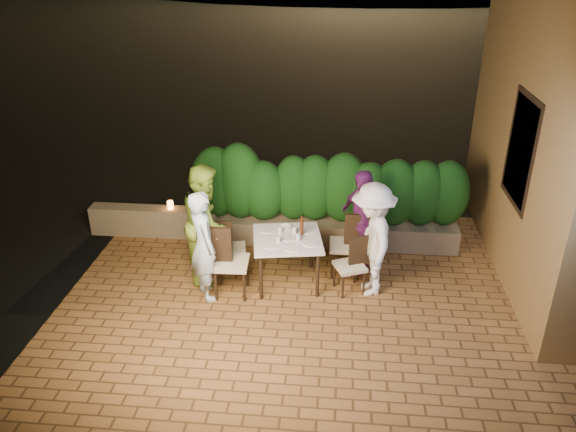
# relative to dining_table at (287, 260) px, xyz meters

# --- Properties ---
(ground) EXTENTS (400.00, 400.00, 0.00)m
(ground) POSITION_rel_dining_table_xyz_m (0.38, -0.99, -0.40)
(ground) COLOR black
(ground) RESTS_ON ground
(terrace_floor) EXTENTS (7.00, 6.00, 0.15)m
(terrace_floor) POSITION_rel_dining_table_xyz_m (0.38, -0.49, -0.45)
(terrace_floor) COLOR brown
(terrace_floor) RESTS_ON ground
(window_pane) EXTENTS (0.08, 1.00, 1.40)m
(window_pane) POSITION_rel_dining_table_xyz_m (3.20, 0.51, 1.62)
(window_pane) COLOR black
(window_pane) RESTS_ON building_wall
(window_frame) EXTENTS (0.06, 1.15, 1.55)m
(window_frame) POSITION_rel_dining_table_xyz_m (3.19, 0.51, 1.62)
(window_frame) COLOR black
(window_frame) RESTS_ON building_wall
(planter) EXTENTS (4.20, 0.55, 0.40)m
(planter) POSITION_rel_dining_table_xyz_m (0.58, 1.31, -0.17)
(planter) COLOR #75664A
(planter) RESTS_ON ground
(hedge) EXTENTS (4.00, 0.70, 1.10)m
(hedge) POSITION_rel_dining_table_xyz_m (0.58, 1.31, 0.57)
(hedge) COLOR #144112
(hedge) RESTS_ON planter
(parapet) EXTENTS (2.20, 0.30, 0.50)m
(parapet) POSITION_rel_dining_table_xyz_m (-2.42, 1.31, -0.12)
(parapet) COLOR #75664A
(parapet) RESTS_ON ground
(hill) EXTENTS (52.00, 40.00, 22.00)m
(hill) POSITION_rel_dining_table_xyz_m (2.38, 59.01, -4.38)
(hill) COLOR black
(hill) RESTS_ON ground
(dining_table) EXTENTS (1.11, 1.11, 0.75)m
(dining_table) POSITION_rel_dining_table_xyz_m (0.00, 0.00, 0.00)
(dining_table) COLOR white
(dining_table) RESTS_ON ground
(plate_nw) EXTENTS (0.20, 0.20, 0.01)m
(plate_nw) POSITION_rel_dining_table_xyz_m (-0.20, -0.27, 0.38)
(plate_nw) COLOR white
(plate_nw) RESTS_ON dining_table
(plate_sw) EXTENTS (0.21, 0.21, 0.01)m
(plate_sw) POSITION_rel_dining_table_xyz_m (-0.34, 0.20, 0.38)
(plate_sw) COLOR white
(plate_sw) RESTS_ON dining_table
(plate_ne) EXTENTS (0.23, 0.23, 0.01)m
(plate_ne) POSITION_rel_dining_table_xyz_m (0.34, -0.14, 0.38)
(plate_ne) COLOR white
(plate_ne) RESTS_ON dining_table
(plate_se) EXTENTS (0.22, 0.22, 0.01)m
(plate_se) POSITION_rel_dining_table_xyz_m (0.26, 0.24, 0.38)
(plate_se) COLOR white
(plate_se) RESTS_ON dining_table
(plate_centre) EXTENTS (0.22, 0.22, 0.01)m
(plate_centre) POSITION_rel_dining_table_xyz_m (0.01, -0.01, 0.38)
(plate_centre) COLOR white
(plate_centre) RESTS_ON dining_table
(plate_front) EXTENTS (0.24, 0.24, 0.01)m
(plate_front) POSITION_rel_dining_table_xyz_m (0.11, -0.31, 0.38)
(plate_front) COLOR white
(plate_front) RESTS_ON dining_table
(glass_nw) EXTENTS (0.06, 0.06, 0.10)m
(glass_nw) POSITION_rel_dining_table_xyz_m (-0.11, -0.15, 0.42)
(glass_nw) COLOR silver
(glass_nw) RESTS_ON dining_table
(glass_sw) EXTENTS (0.06, 0.06, 0.11)m
(glass_sw) POSITION_rel_dining_table_xyz_m (-0.12, 0.13, 0.43)
(glass_sw) COLOR silver
(glass_sw) RESTS_ON dining_table
(glass_ne) EXTENTS (0.06, 0.06, 0.11)m
(glass_ne) POSITION_rel_dining_table_xyz_m (0.16, -0.07, 0.43)
(glass_ne) COLOR silver
(glass_ne) RESTS_ON dining_table
(glass_se) EXTENTS (0.06, 0.06, 0.11)m
(glass_se) POSITION_rel_dining_table_xyz_m (0.09, 0.15, 0.43)
(glass_se) COLOR silver
(glass_se) RESTS_ON dining_table
(beer_bottle) EXTENTS (0.06, 0.06, 0.30)m
(beer_bottle) POSITION_rel_dining_table_xyz_m (0.20, 0.11, 0.52)
(beer_bottle) COLOR #4C200C
(beer_bottle) RESTS_ON dining_table
(bowl) EXTENTS (0.23, 0.23, 0.04)m
(bowl) POSITION_rel_dining_table_xyz_m (-0.06, 0.29, 0.40)
(bowl) COLOR white
(bowl) RESTS_ON dining_table
(chair_left_front) EXTENTS (0.51, 0.51, 1.05)m
(chair_left_front) POSITION_rel_dining_table_xyz_m (-0.76, -0.36, 0.15)
(chair_left_front) COLOR black
(chair_left_front) RESTS_ON ground
(chair_left_back) EXTENTS (0.49, 0.49, 0.90)m
(chair_left_back) POSITION_rel_dining_table_xyz_m (-0.86, 0.15, 0.08)
(chair_left_back) COLOR black
(chair_left_back) RESTS_ON ground
(chair_right_front) EXTENTS (0.52, 0.52, 0.86)m
(chair_right_front) POSITION_rel_dining_table_xyz_m (0.91, -0.13, 0.05)
(chair_right_front) COLOR black
(chair_right_front) RESTS_ON ground
(chair_right_back) EXTENTS (0.47, 0.47, 1.00)m
(chair_right_back) POSITION_rel_dining_table_xyz_m (0.84, 0.36, 0.12)
(chair_right_back) COLOR black
(chair_right_back) RESTS_ON ground
(diner_blue) EXTENTS (0.64, 0.70, 1.62)m
(diner_blue) POSITION_rel_dining_table_xyz_m (-1.11, -0.44, 0.43)
(diner_blue) COLOR #BDDFF3
(diner_blue) RESTS_ON ground
(diner_green) EXTENTS (0.78, 0.95, 1.79)m
(diner_green) POSITION_rel_dining_table_xyz_m (-1.19, 0.10, 0.52)
(diner_green) COLOR #9CC93E
(diner_green) RESTS_ON ground
(diner_white) EXTENTS (0.77, 1.16, 1.68)m
(diner_white) POSITION_rel_dining_table_xyz_m (1.20, -0.11, 0.46)
(diner_white) COLOR white
(diner_white) RESTS_ON ground
(diner_purple) EXTENTS (0.86, 1.02, 1.64)m
(diner_purple) POSITION_rel_dining_table_xyz_m (1.06, 0.50, 0.44)
(diner_purple) COLOR #6A246D
(diner_purple) RESTS_ON ground
(parapet_lamp) EXTENTS (0.10, 0.10, 0.14)m
(parapet_lamp) POSITION_rel_dining_table_xyz_m (-2.12, 1.31, 0.20)
(parapet_lamp) COLOR orange
(parapet_lamp) RESTS_ON parapet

